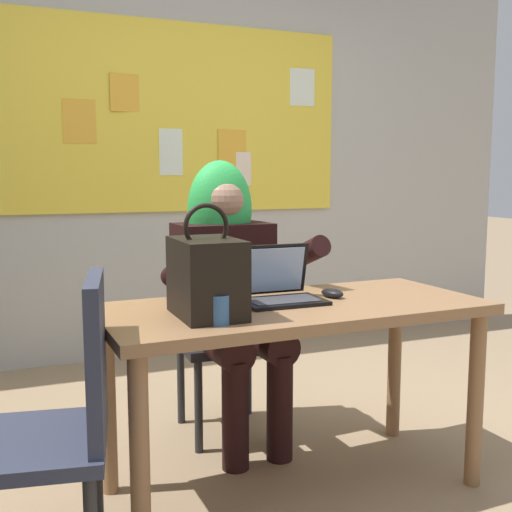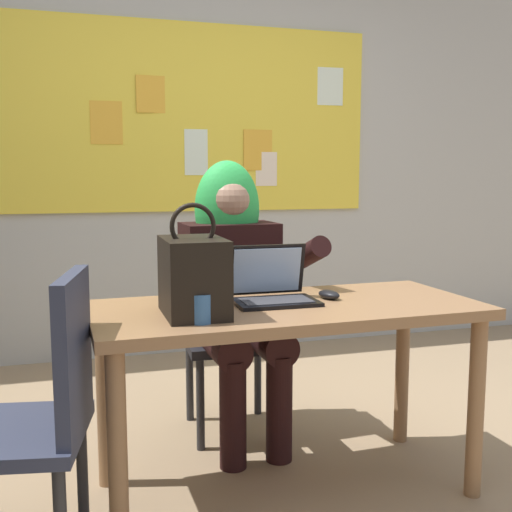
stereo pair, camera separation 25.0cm
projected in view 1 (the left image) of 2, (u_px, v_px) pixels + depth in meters
name	position (u px, v px, depth m)	size (l,w,h in m)	color
ground_plane	(294.00, 483.00, 2.39)	(24.00, 24.00, 0.00)	#937A5B
wall_back_bulletin	(164.00, 143.00, 4.00)	(5.37, 2.17, 2.76)	#B2B2AD
desk_main	(295.00, 330.00, 2.28)	(1.42, 0.66, 0.72)	#8E6642
chair_at_desk	(220.00, 322.00, 2.89)	(0.44, 0.44, 0.90)	black
person_costumed	(229.00, 277.00, 2.74)	(0.61, 0.62, 1.25)	black
laptop	(278.00, 289.00, 2.30)	(0.30, 0.25, 0.21)	black
computer_mouse	(332.00, 293.00, 2.38)	(0.06, 0.10, 0.03)	black
handbag	(207.00, 276.00, 2.05)	(0.20, 0.30, 0.38)	black
coffee_mug	(218.00, 309.00, 1.95)	(0.08, 0.08, 0.10)	#336099
chair_spare_by_window	(58.00, 417.00, 1.74)	(0.49, 0.49, 0.90)	#2D3347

